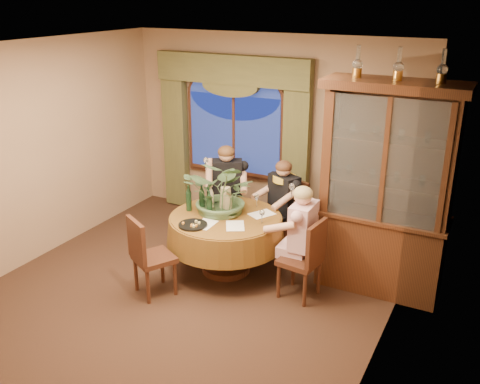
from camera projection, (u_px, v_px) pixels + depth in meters
The scene contains 37 objects.
floor at pixel (182, 296), 6.24m from camera, with size 5.00×5.00×0.00m, color black.
wall_back at pixel (272, 132), 7.82m from camera, with size 4.50×4.50×0.00m, color #8E6C51.
wall_right at pixel (388, 222), 4.78m from camera, with size 5.00×5.00×0.00m, color #8E6C51.
ceiling at pixel (171, 49), 5.25m from camera, with size 5.00×5.00×0.00m, color white.
window at pixel (234, 135), 8.06m from camera, with size 1.62×0.10×1.32m, color navy, non-canonical shape.
arched_transom at pixel (234, 83), 7.78m from camera, with size 1.60×0.06×0.44m, color navy, non-canonical shape.
drapery_left at pixel (176, 135), 8.50m from camera, with size 0.38×0.14×2.32m, color #484827.
drapery_right at pixel (296, 152), 7.62m from camera, with size 0.38×0.14×2.32m, color #484827.
swag_valance at pixel (231, 70), 7.65m from camera, with size 2.45×0.16×0.42m, color #484827, non-canonical shape.
dining_table at pixel (226, 244), 6.68m from camera, with size 1.47×1.47×0.75m, color maroon.
china_cabinet at pixel (386, 191), 5.99m from camera, with size 1.52×0.60×2.46m, color #381E13.
oil_lamp_left at pixel (358, 61), 5.68m from camera, with size 0.11×0.11×0.34m, color #A5722D, non-canonical shape.
oil_lamp_center at pixel (399, 64), 5.49m from camera, with size 0.11×0.11×0.34m, color #A5722D, non-canonical shape.
oil_lamp_right at pixel (443, 66), 5.31m from camera, with size 0.11×0.11×0.34m, color #A5722D, non-canonical shape.
chair_right at pixel (300, 258), 6.08m from camera, with size 0.42×0.42×0.96m, color black.
chair_back_right at pixel (285, 217), 7.20m from camera, with size 0.42×0.42×0.96m, color black.
chair_back at pixel (226, 207), 7.55m from camera, with size 0.42×0.42×0.96m, color black.
chair_front_left at pixel (154, 256), 6.14m from camera, with size 0.42×0.42×0.96m, color black.
person_pink at pixel (303, 239), 6.16m from camera, with size 0.47×0.43×1.30m, color #CEA0AC, non-canonical shape.
person_back at pixel (227, 192), 7.51m from camera, with size 0.49×0.45×1.37m, color black, non-canonical shape.
person_scarf at pixel (284, 206), 7.13m from camera, with size 0.46×0.42×1.29m, color black, non-canonical shape.
stoneware_vase at pixel (226, 199), 6.65m from camera, with size 0.17×0.17×0.31m, color #94815A, non-canonical shape.
centerpiece_plant at pixel (224, 166), 6.46m from camera, with size 0.93×1.03×0.81m, color #415E3A.
olive_bowl at pixel (231, 216), 6.49m from camera, with size 0.16×0.16×0.05m, color #4D582F.
cheese_platter at pixel (193, 225), 6.27m from camera, with size 0.34×0.34×0.02m, color black.
wine_bottle_0 at pixel (189, 198), 6.66m from camera, with size 0.07×0.07×0.33m, color black.
wine_bottle_1 at pixel (209, 204), 6.47m from camera, with size 0.07×0.07×0.33m, color black.
wine_bottle_2 at pixel (202, 195), 6.76m from camera, with size 0.07×0.07×0.33m, color tan.
wine_bottle_3 at pixel (209, 194), 6.80m from camera, with size 0.07×0.07×0.33m, color black.
wine_bottle_4 at pixel (211, 199), 6.64m from camera, with size 0.07×0.07×0.33m, color tan.
wine_bottle_5 at pixel (202, 198), 6.66m from camera, with size 0.07×0.07×0.33m, color black.
tasting_paper_0 at pixel (235, 226), 6.27m from camera, with size 0.21×0.30×0.00m, color white.
tasting_paper_1 at pixel (262, 214), 6.59m from camera, with size 0.21×0.30×0.00m, color white.
tasting_paper_2 at pixel (205, 224), 6.31m from camera, with size 0.21×0.30×0.00m, color white.
wine_glass_person_pink at pixel (262, 216), 6.31m from camera, with size 0.07×0.07×0.18m, color silver, non-canonical shape.
wine_glass_person_back at pixel (226, 195), 6.97m from camera, with size 0.07×0.07×0.18m, color silver, non-canonical shape.
wine_glass_person_scarf at pixel (257, 200), 6.79m from camera, with size 0.07×0.07×0.18m, color silver, non-canonical shape.
Camera 1 is at (3.09, -4.49, 3.34)m, focal length 40.00 mm.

